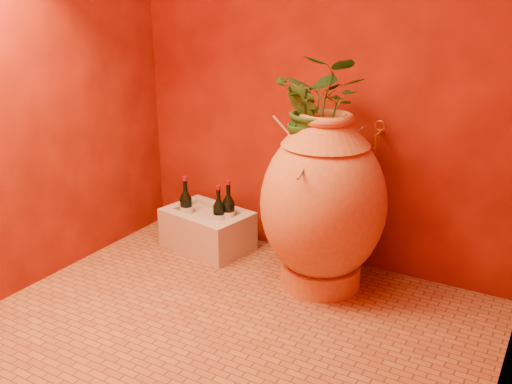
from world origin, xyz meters
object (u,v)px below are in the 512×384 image
Objects in this scene: wine_bottle_b at (229,213)px; wall_tap at (379,133)px; wine_bottle_a at (186,208)px; wine_bottle_c at (219,216)px; amphora at (323,203)px; stone_basin at (208,230)px.

wall_tap is at bearing 10.27° from wine_bottle_b.
wine_bottle_c is at bearing 3.76° from wine_bottle_a.
wine_bottle_a reaches higher than wine_bottle_c.
wine_bottle_b reaches higher than wine_bottle_a.
amphora is 0.75m from wine_bottle_b.
wine_bottle_c is 1.15m from wall_tap.
wine_bottle_a is 2.31× the size of wall_tap.
amphora reaches higher than wall_tap.
wine_bottle_b is (-0.70, 0.11, -0.24)m from amphora.
amphora is 0.94m from stone_basin.
wall_tap is (0.20, 0.27, 0.37)m from amphora.
wine_bottle_a reaches higher than stone_basin.
wine_bottle_a is at bearing -176.24° from wine_bottle_c.
wine_bottle_a is at bearing -164.64° from stone_basin.
wine_bottle_b is at bearing 171.09° from amphora.
amphora is at bearing -5.42° from stone_basin.
wine_bottle_b is at bearing 10.93° from stone_basin.
wine_bottle_a is 0.25m from wine_bottle_c.
amphora is 2.91× the size of wine_bottle_b.
wine_bottle_b is (0.15, 0.03, 0.14)m from stone_basin.
stone_basin is 0.17m from wine_bottle_c.
amphora is at bearing -2.45° from wine_bottle_a.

